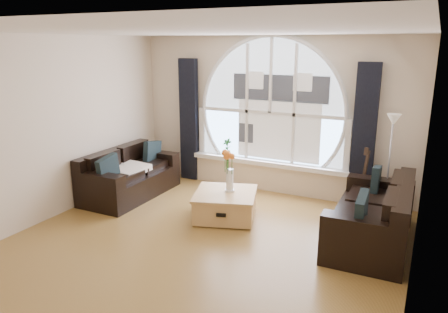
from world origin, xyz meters
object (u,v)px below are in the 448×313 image
(sofa_right, at_px, (372,214))
(floor_lamp, at_px, (389,168))
(guitar, at_px, (365,179))
(sofa_left, at_px, (130,173))
(potted_plant, at_px, (227,147))
(coffee_chest, at_px, (225,204))
(vase_flowers, at_px, (230,167))

(sofa_right, xyz_separation_m, floor_lamp, (0.08, 0.89, 0.40))
(sofa_right, distance_m, guitar, 1.10)
(sofa_left, relative_size, guitar, 1.68)
(sofa_right, xyz_separation_m, potted_plant, (-2.76, 1.32, 0.31))
(coffee_chest, relative_size, potted_plant, 2.80)
(vase_flowers, distance_m, potted_plant, 1.54)
(sofa_right, bearing_deg, potted_plant, 153.41)
(sofa_right, xyz_separation_m, vase_flowers, (-2.05, -0.05, 0.39))
(floor_lamp, bearing_deg, sofa_left, -167.81)
(sofa_left, relative_size, sofa_right, 0.95)
(sofa_left, height_order, floor_lamp, floor_lamp)
(sofa_left, xyz_separation_m, sofa_right, (3.99, -0.01, 0.00))
(sofa_left, distance_m, coffee_chest, 1.91)
(potted_plant, bearing_deg, sofa_right, -25.56)
(vase_flowers, bearing_deg, sofa_right, 1.34)
(sofa_left, distance_m, sofa_right, 3.99)
(vase_flowers, height_order, guitar, vase_flowers)
(floor_lamp, height_order, potted_plant, floor_lamp)
(vase_flowers, xyz_separation_m, floor_lamp, (2.13, 0.94, 0.01))
(floor_lamp, distance_m, guitar, 0.46)
(sofa_left, distance_m, vase_flowers, 1.97)
(sofa_left, xyz_separation_m, floor_lamp, (4.07, 0.88, 0.40))
(sofa_left, height_order, coffee_chest, sofa_left)
(sofa_right, relative_size, potted_plant, 5.81)
(sofa_left, height_order, potted_plant, potted_plant)
(vase_flowers, relative_size, potted_plant, 2.17)
(sofa_left, relative_size, coffee_chest, 1.98)
(coffee_chest, xyz_separation_m, floor_lamp, (2.17, 1.02, 0.58))
(potted_plant, bearing_deg, floor_lamp, -8.59)
(sofa_right, relative_size, vase_flowers, 2.67)
(coffee_chest, relative_size, guitar, 0.85)
(sofa_right, distance_m, vase_flowers, 2.09)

